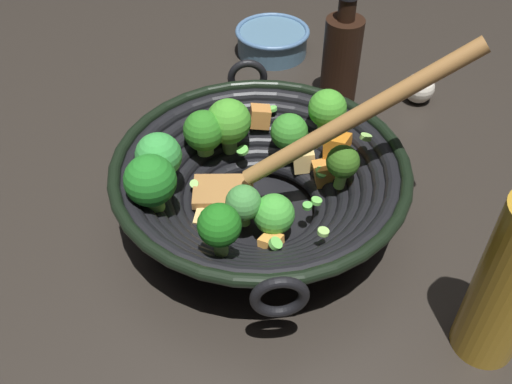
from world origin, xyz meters
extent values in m
plane|color=#28231E|center=(0.00, 0.00, 0.00)|extent=(4.00, 4.00, 0.00)
cylinder|color=black|center=(0.00, 0.00, 0.01)|extent=(0.13, 0.13, 0.01)
torus|color=black|center=(0.00, 0.00, 0.02)|extent=(0.17, 0.17, 0.02)
torus|color=black|center=(0.00, 0.00, 0.03)|extent=(0.20, 0.20, 0.02)
torus|color=black|center=(0.00, 0.00, 0.04)|extent=(0.22, 0.22, 0.02)
torus|color=black|center=(0.00, 0.00, 0.05)|extent=(0.25, 0.25, 0.02)
torus|color=black|center=(0.00, 0.00, 0.06)|extent=(0.27, 0.27, 0.02)
torus|color=black|center=(0.00, 0.00, 0.07)|extent=(0.29, 0.29, 0.02)
torus|color=black|center=(0.00, 0.00, 0.08)|extent=(0.32, 0.32, 0.02)
torus|color=black|center=(0.00, 0.00, 0.09)|extent=(0.34, 0.34, 0.01)
torus|color=black|center=(0.09, 0.15, 0.09)|extent=(0.05, 0.04, 0.05)
torus|color=black|center=(-0.09, -0.15, 0.09)|extent=(0.05, 0.04, 0.05)
cylinder|color=#80B34F|center=(0.10, 0.07, 0.08)|extent=(0.02, 0.02, 0.02)
sphere|color=#1C6A18|center=(0.10, 0.07, 0.11)|extent=(0.04, 0.04, 0.04)
cylinder|color=#89C154|center=(0.02, -0.09, 0.06)|extent=(0.02, 0.03, 0.02)
sphere|color=#2A751F|center=(0.02, -0.09, 0.08)|extent=(0.05, 0.05, 0.05)
cylinder|color=#84B44C|center=(0.09, -0.06, 0.07)|extent=(0.03, 0.03, 0.02)
sphere|color=green|center=(0.09, -0.06, 0.10)|extent=(0.05, 0.05, 0.05)
cylinder|color=#779D45|center=(-0.07, -0.04, 0.05)|extent=(0.03, 0.03, 0.02)
sphere|color=#348129|center=(-0.07, -0.04, 0.08)|extent=(0.05, 0.05, 0.05)
cylinder|color=#7FAF4A|center=(-0.08, 0.05, 0.06)|extent=(0.02, 0.02, 0.02)
sphere|color=#315E19|center=(-0.08, 0.05, 0.09)|extent=(0.04, 0.04, 0.04)
cylinder|color=#64993D|center=(0.04, 0.02, 0.04)|extent=(0.02, 0.02, 0.02)
sphere|color=#41883E|center=(0.04, 0.02, 0.06)|extent=(0.04, 0.04, 0.04)
cylinder|color=#6FA050|center=(-0.12, -0.02, 0.07)|extent=(0.03, 0.03, 0.02)
sphere|color=#42962A|center=(-0.12, -0.02, 0.10)|extent=(0.05, 0.05, 0.05)
cylinder|color=#569B42|center=(0.01, 0.04, 0.02)|extent=(0.02, 0.02, 0.01)
sphere|color=green|center=(0.01, 0.04, 0.05)|extent=(0.05, 0.05, 0.05)
cylinder|color=#67AA44|center=(0.12, -0.03, 0.07)|extent=(0.03, 0.03, 0.02)
sphere|color=#1F7421|center=(0.12, -0.03, 0.10)|extent=(0.06, 0.06, 0.06)
cylinder|color=#759E47|center=(-0.02, -0.09, 0.05)|extent=(0.03, 0.03, 0.03)
sphere|color=#45982B|center=(-0.02, -0.09, 0.09)|extent=(0.06, 0.06, 0.06)
cube|color=#C77C32|center=(-0.08, 0.02, 0.04)|extent=(0.04, 0.04, 0.03)
cube|color=orange|center=(-0.11, 0.01, 0.07)|extent=(0.04, 0.04, 0.03)
cube|color=#E2BA70|center=(-0.08, -0.02, 0.04)|extent=(0.04, 0.04, 0.03)
cube|color=gold|center=(0.03, 0.06, 0.03)|extent=(0.03, 0.03, 0.03)
cube|color=#C77E3C|center=(-0.07, -0.09, 0.07)|extent=(0.04, 0.04, 0.03)
cube|color=#DEB065|center=(0.07, -0.01, 0.03)|extent=(0.03, 0.03, 0.02)
cylinder|color=#56B247|center=(-0.10, -0.02, 0.06)|extent=(0.02, 0.02, 0.01)
cylinder|color=#99D166|center=(0.01, 0.11, 0.08)|extent=(0.01, 0.01, 0.01)
cylinder|color=#99D166|center=(-0.12, 0.04, 0.10)|extent=(0.02, 0.02, 0.01)
cylinder|color=#6BC651|center=(-0.04, 0.06, 0.05)|extent=(0.01, 0.01, 0.01)
cylinder|color=#56B247|center=(-0.02, 0.06, 0.05)|extent=(0.01, 0.01, 0.01)
cylinder|color=#6BC651|center=(0.04, 0.08, 0.05)|extent=(0.02, 0.02, 0.01)
cylinder|color=#6BC651|center=(-0.07, 0.02, 0.05)|extent=(0.02, 0.02, 0.01)
cylinder|color=#99D166|center=(0.06, -0.05, 0.05)|extent=(0.02, 0.02, 0.01)
cylinder|color=#6BC651|center=(-0.02, -0.06, 0.06)|extent=(0.02, 0.02, 0.01)
cylinder|color=#6BC651|center=(-0.08, -0.09, 0.08)|extent=(0.01, 0.01, 0.01)
cube|color=#9E6B38|center=(0.03, -0.02, 0.05)|extent=(0.09, 0.08, 0.01)
cylinder|color=#A7733D|center=(-0.08, 0.06, 0.15)|extent=(0.20, 0.15, 0.18)
cylinder|color=black|center=(-0.25, -0.14, 0.06)|extent=(0.06, 0.06, 0.13)
cylinder|color=black|center=(-0.25, -0.14, 0.15)|extent=(0.02, 0.02, 0.03)
cylinder|color=#AD7F23|center=(-0.08, 0.27, 0.09)|extent=(0.06, 0.06, 0.19)
cylinder|color=slate|center=(-0.25, -0.30, 0.02)|extent=(0.12, 0.12, 0.04)
torus|color=#496B92|center=(-0.25, -0.30, 0.04)|extent=(0.13, 0.13, 0.01)
cylinder|color=#6BC651|center=(-0.23, -0.32, 0.02)|extent=(0.02, 0.02, 0.00)
cylinder|color=#99D166|center=(-0.24, -0.33, 0.02)|extent=(0.02, 0.02, 0.01)
cylinder|color=#99D166|center=(-0.28, -0.31, 0.02)|extent=(0.02, 0.02, 0.01)
sphere|color=silver|center=(-0.34, -0.06, 0.02)|extent=(0.05, 0.05, 0.05)
camera|label=1|loc=(0.28, 0.38, 0.50)|focal=39.51mm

